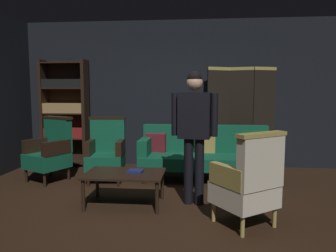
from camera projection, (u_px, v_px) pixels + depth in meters
name	position (u px, v px, depth m)	size (l,w,h in m)	color
ground_plane	(162.00, 209.00, 3.99)	(10.00, 10.00, 0.00)	black
back_wall	(176.00, 94.00, 6.26)	(7.20, 0.10, 2.80)	black
folding_screen	(241.00, 116.00, 6.03)	(1.29, 0.30, 1.90)	black
bookshelf	(65.00, 112.00, 6.26)	(0.90, 0.32, 2.05)	black
velvet_couch	(205.00, 152.00, 5.33)	(2.12, 0.78, 0.88)	black
coffee_table	(125.00, 176.00, 4.10)	(1.00, 0.64, 0.42)	black
armchair_gilt_accent	(249.00, 182.00, 3.43)	(0.81, 0.81, 1.04)	tan
armchair_wing_left	(106.00, 151.00, 5.18)	(0.64, 0.63, 1.04)	black
armchair_wing_right	(50.00, 151.00, 5.23)	(0.78, 0.77, 1.04)	black
standing_figure	(194.00, 125.00, 4.07)	(0.59, 0.26, 1.70)	black
potted_plant	(112.00, 145.00, 6.02)	(0.50, 0.50, 0.79)	brown
book_navy_cloth	(136.00, 171.00, 4.12)	(0.18, 0.16, 0.03)	navy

